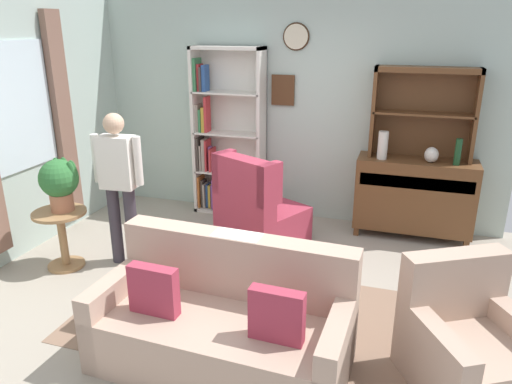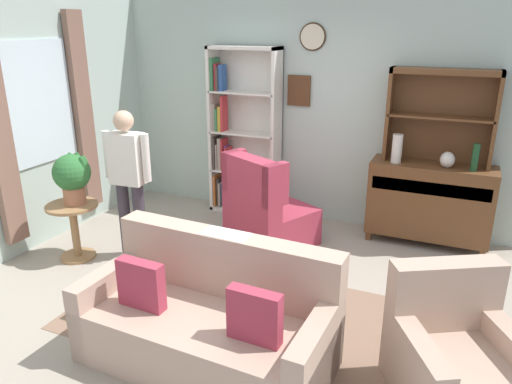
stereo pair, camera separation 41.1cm
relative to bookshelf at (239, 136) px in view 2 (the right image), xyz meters
The scene contains 18 objects.
ground_plane 2.37m from the bookshelf, 65.38° to the right, with size 5.40×4.60×0.02m, color #9E9384.
wall_back 1.00m from the bookshelf, 11.63° to the left, with size 5.00×0.09×2.80m.
wall_left 2.53m from the bookshelf, 130.58° to the right, with size 0.16×4.20×2.80m.
area_rug 2.69m from the bookshelf, 64.08° to the right, with size 2.89×1.63×0.01m, color #846651.
bookshelf is the anchor object (origin of this frame).
sideboard 2.41m from the bookshelf, ahead, with size 1.30×0.45×0.92m.
sideboard_hutch 2.42m from the bookshelf, ahead, with size 1.10×0.26×1.00m.
vase_tall 1.98m from the bookshelf, ahead, with size 0.11×0.11×0.31m, color beige.
vase_round 2.49m from the bookshelf, ahead, with size 0.15×0.15×0.17m, color beige.
bottle_wine 2.75m from the bookshelf, ahead, with size 0.07×0.07×0.29m, color #194223.
couch_floral 3.11m from the bookshelf, 68.88° to the right, with size 1.83×0.92×0.90m.
armchair_floral 3.82m from the bookshelf, 42.83° to the right, with size 1.04×1.05×0.88m.
wingback_chair 1.28m from the bookshelf, 50.01° to the right, with size 1.06×1.07×1.05m.
plant_stand 2.27m from the bookshelf, 116.86° to the right, with size 0.52×0.52×0.60m.
potted_plant_large 2.13m from the bookshelf, 116.96° to the right, with size 0.38×0.38×0.52m.
person_reading 1.73m from the bookshelf, 104.96° to the right, with size 0.52×0.23×1.56m.
coffee_table 2.45m from the bookshelf, 62.35° to the right, with size 0.80×0.50×0.42m.
book_stack 2.42m from the bookshelf, 58.90° to the right, with size 0.20×0.16×0.08m.
Camera 2 is at (1.70, -3.48, 2.36)m, focal length 33.90 mm.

